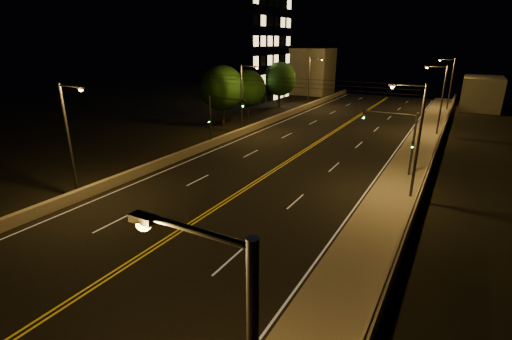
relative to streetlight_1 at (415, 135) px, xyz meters
The scene contains 22 objects.
road 13.13m from the streetlight_1, 160.89° to the right, with size 18.00×120.00×0.02m, color black.
sidewalk 6.27m from the streetlight_1, 100.01° to the right, with size 3.60×120.00×0.30m, color gray.
curb 6.79m from the streetlight_1, 122.85° to the right, with size 0.14×120.00×0.15m, color gray.
parapet_wall 5.82m from the streetlight_1, 76.64° to the right, with size 0.30×120.00×1.00m, color gray.
jersey_barrier 21.99m from the streetlight_1, 169.33° to the right, with size 0.45×120.00×0.81m, color gray.
distant_building_right 47.58m from the streetlight_1, 83.97° to the left, with size 6.00×10.00×5.44m, color gray.
distant_building_left 58.40m from the streetlight_1, 118.09° to the left, with size 8.00×8.00×9.72m, color gray.
parapet_rail 5.46m from the streetlight_1, 76.64° to the right, with size 0.06×0.06×120.00m, color black.
lane_markings 13.15m from the streetlight_1, 160.57° to the right, with size 17.32×116.00×0.00m.
streetlight_1 is the anchor object (origin of this frame).
streetlight_2 22.49m from the streetlight_1, 90.00° to the left, with size 2.55×0.28×8.48m.
streetlight_3 42.18m from the streetlight_1, 90.00° to the left, with size 2.55×0.28×8.48m.
streetlight_4 24.42m from the streetlight_1, 151.23° to the right, with size 2.55×0.28×8.48m.
streetlight_5 24.58m from the streetlight_1, 150.55° to the left, with size 2.55×0.28×8.48m.
streetlight_6 40.76m from the streetlight_1, 121.68° to the left, with size 2.55×0.28×8.48m.
traffic_signal_right 5.25m from the streetlight_1, 107.78° to the left, with size 5.11×0.31×5.66m.
traffic_signal_left 20.87m from the streetlight_1, 166.55° to the left, with size 5.11×0.31×5.66m.
overhead_wires 12.99m from the streetlight_1, 154.39° to the left, with size 22.00×0.03×0.83m.
building_tower 50.68m from the streetlight_1, 141.27° to the left, with size 24.00×15.00×26.58m.
tree_0 29.91m from the streetlight_1, 151.11° to the left, with size 6.05×6.05×8.19m.
tree_1 32.64m from the streetlight_1, 141.66° to the left, with size 5.33×5.33×7.23m.
tree_2 41.02m from the streetlight_1, 129.21° to the left, with size 5.76×5.76×7.80m.
Camera 1 is at (14.16, -3.72, 11.19)m, focal length 26.00 mm.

